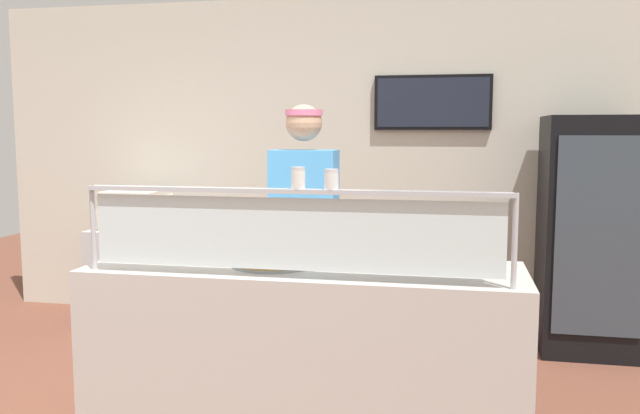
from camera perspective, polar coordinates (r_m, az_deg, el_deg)
name	(u,v)px	position (r m, az deg, el deg)	size (l,w,h in m)	color
ground_plane	(329,399)	(4.14, 0.78, -16.28)	(12.00, 12.00, 0.00)	brown
shop_rear_unit	(368,161)	(5.50, 4.18, 3.96)	(6.52, 0.13, 2.70)	beige
serving_counter	(304,360)	(3.36, -1.35, -13.12)	(2.12, 0.67, 0.95)	#BCB7B2
sneeze_guard	(290,221)	(2.92, -2.60, -1.24)	(1.95, 0.06, 0.41)	#B2B5BC
pizza_tray	(273,262)	(3.26, -4.13, -4.77)	(0.41, 0.41, 0.04)	#9EA0A8
pizza_server	(277,259)	(3.23, -3.76, -4.47)	(0.07, 0.28, 0.01)	#ADAFB7
parmesan_shaker	(298,179)	(2.89, -1.90, 2.40)	(0.06, 0.06, 0.10)	white
pepper_flake_shaker	(331,181)	(2.86, 1.00, 2.29)	(0.06, 0.06, 0.09)	white
worker_figure	(305,235)	(3.84, -1.33, -2.44)	(0.41, 0.50, 1.76)	#23232D
drink_fridge	(590,235)	(5.16, 22.35, -2.25)	(0.68, 0.64, 1.72)	black
prep_shelf	(139,276)	(5.71, -15.43, -5.82)	(0.70, 0.55, 0.81)	#B7BABF
pizza_box_stack	(136,209)	(5.62, -15.64, -0.20)	(0.47, 0.47, 0.31)	silver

